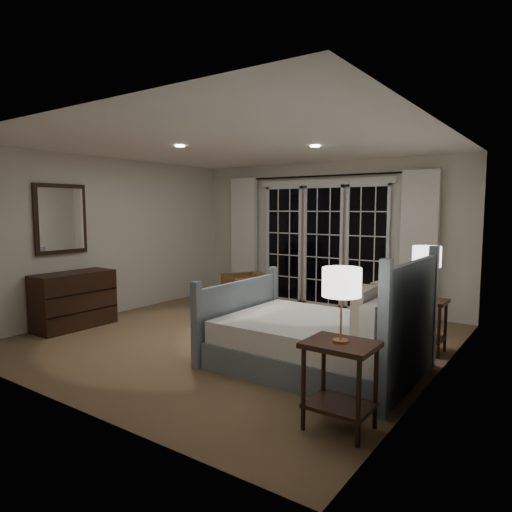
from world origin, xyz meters
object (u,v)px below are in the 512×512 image
Objects in this scene: bed at (320,339)px; armchair at (247,292)px; nightstand_right at (424,317)px; lamp_left at (342,283)px; lamp_right at (427,257)px; dresser at (74,300)px; nightstand_left at (340,372)px.

bed reaches higher than armchair.
lamp_left is (-0.01, -2.34, 0.73)m from nightstand_right.
lamp_right is at bearing 58.12° from bed.
dresser is at bearing -158.58° from lamp_right.
lamp_left reaches higher than nightstand_left.
bed is 1.86× the size of dresser.
lamp_right reaches higher than lamp_left.
nightstand_right is at bearing 21.42° from armchair.
nightstand_left reaches higher than nightstand_right.
lamp_left is at bearing -90.21° from nightstand_right.
dresser is (-1.43, -2.24, 0.08)m from armchair.
nightstand_right is 1.11× the size of lamp_left.
armchair is (-2.97, 2.85, -0.83)m from lamp_left.
nightstand_right is at bearing 58.12° from bed.
dresser is (-4.40, -1.73, -0.02)m from nightstand_right.
lamp_right is at bearing 89.79° from nightstand_left.
dresser is at bearing -171.92° from bed.
lamp_right is 0.89× the size of armchair.
nightstand_left is at bearing -7.96° from dresser.
nightstand_left reaches higher than armchair.
nightstand_left is at bearing -90.21° from lamp_right.
lamp_left is (0.74, -1.13, 0.83)m from bed.
armchair is (-2.22, 1.72, 0.01)m from bed.
lamp_right is at bearing 21.42° from dresser.
dresser is at bearing 172.04° from nightstand_left.
nightstand_left is 0.61× the size of dresser.
bed is 1.64m from lamp_right.
armchair is at bearing 136.14° from nightstand_left.
lamp_right is 3.13m from armchair.
nightstand_right is at bearing 89.79° from lamp_left.
lamp_left is at bearing -7.96° from dresser.
lamp_left is at bearing -12.69° from armchair.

